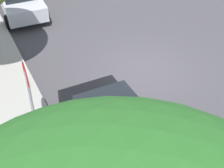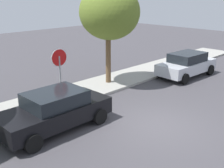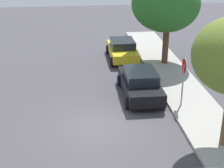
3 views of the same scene
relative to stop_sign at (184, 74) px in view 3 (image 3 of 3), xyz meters
name	(u,v)px [view 3 (image 3 of 3)]	position (x,y,z in m)	size (l,w,h in m)	color
ground_plane	(96,126)	(1.39, -4.50, -1.85)	(60.00, 60.00, 0.00)	#423F44
sidewalk_curb	(203,118)	(1.39, 0.66, -1.78)	(32.00, 2.58, 0.14)	#9E9B93
stop_sign	(184,74)	(0.00, 0.00, 0.00)	(0.81, 0.08, 2.68)	gray
parked_car_black	(140,83)	(-1.59, -1.85, -1.08)	(4.40, 2.07, 1.51)	black
parked_car_yellow	(123,49)	(-7.82, -1.93, -1.13)	(4.08, 2.06, 1.40)	yellow
street_tree_mid_block	(166,4)	(-6.52, 0.67, 2.26)	(4.45, 4.45, 5.96)	#513823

